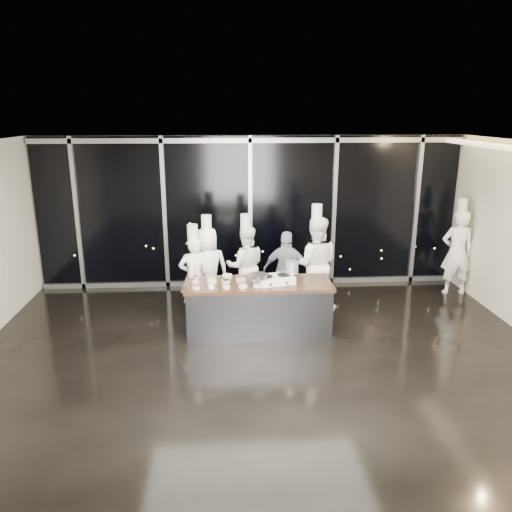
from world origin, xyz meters
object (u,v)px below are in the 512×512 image
at_px(stock_pot, 292,267).
at_px(chef_right, 315,263).
at_px(guest, 287,271).
at_px(demo_counter, 258,307).
at_px(stove, 275,279).
at_px(chef_side, 457,251).
at_px(frying_pan, 258,276).
at_px(chef_far_left, 194,276).
at_px(chef_left, 208,268).
at_px(chef_center, 246,266).

distance_m(stock_pot, chef_right, 1.10).
bearing_deg(guest, demo_counter, 73.99).
bearing_deg(stock_pot, stove, -162.61).
distance_m(demo_counter, chef_side, 4.53).
xyz_separation_m(frying_pan, chef_right, (1.16, 1.10, -0.15)).
bearing_deg(frying_pan, chef_far_left, 125.92).
height_order(stock_pot, chef_left, chef_left).
bearing_deg(chef_side, chef_center, 8.15).
height_order(frying_pan, chef_side, chef_side).
distance_m(stock_pot, chef_left, 1.82).
bearing_deg(chef_side, frying_pan, 26.26).
bearing_deg(chef_far_left, chef_left, -141.84).
height_order(stove, frying_pan, frying_pan).
xyz_separation_m(frying_pan, chef_side, (4.22, 1.77, -0.16)).
height_order(stove, chef_right, chef_right).
xyz_separation_m(stove, chef_center, (-0.43, 1.33, -0.16)).
height_order(frying_pan, guest, guest).
bearing_deg(chef_side, chef_left, 9.59).
bearing_deg(frying_pan, chef_center, 81.71).
bearing_deg(chef_center, guest, 158.17).
xyz_separation_m(chef_left, chef_side, (5.08, 0.54, 0.09)).
distance_m(frying_pan, chef_center, 1.45).
bearing_deg(chef_left, chef_center, -178.39).
bearing_deg(stock_pot, chef_side, 23.62).
bearing_deg(demo_counter, chef_far_left, 144.27).
bearing_deg(chef_right, demo_counter, 50.39).
xyz_separation_m(chef_center, chef_right, (1.29, -0.32, 0.11)).
xyz_separation_m(demo_counter, chef_right, (1.14, 0.97, 0.46)).
xyz_separation_m(demo_counter, chef_far_left, (-1.13, 0.81, 0.33)).
bearing_deg(chef_far_left, chef_center, -165.86).
bearing_deg(chef_left, chef_right, 163.42).
relative_size(stock_pot, chef_far_left, 0.12).
bearing_deg(chef_right, frying_pan, 53.30).
bearing_deg(chef_far_left, guest, 174.45).
relative_size(chef_left, guest, 1.20).
bearing_deg(chef_right, chef_far_left, 13.95).
distance_m(chef_far_left, chef_right, 2.27).
distance_m(stove, guest, 1.12).
bearing_deg(chef_center, chef_side, -177.38).
distance_m(frying_pan, chef_left, 1.52).
bearing_deg(chef_far_left, stove, 136.58).
bearing_deg(frying_pan, chef_side, 9.05).
height_order(demo_counter, frying_pan, frying_pan).
relative_size(demo_counter, frying_pan, 4.41).
xyz_separation_m(frying_pan, chef_far_left, (-1.10, 0.94, -0.29)).
xyz_separation_m(chef_far_left, chef_right, (2.26, 0.16, 0.14)).
distance_m(stock_pot, chef_far_left, 1.89).
height_order(chef_center, chef_right, chef_right).
relative_size(demo_counter, stock_pot, 11.83).
relative_size(chef_center, guest, 1.18).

